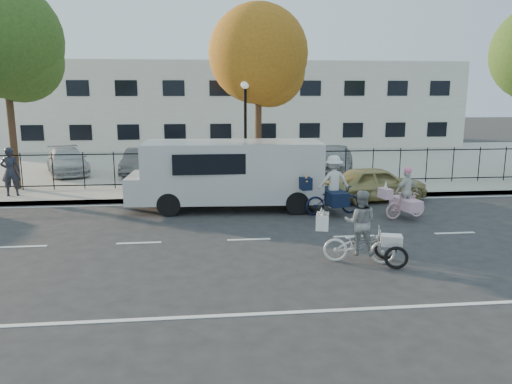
{
  "coord_description": "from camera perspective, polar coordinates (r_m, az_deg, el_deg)",
  "views": [
    {
      "loc": [
        -1.23,
        -13.23,
        4.07
      ],
      "look_at": [
        0.33,
        1.2,
        1.1
      ],
      "focal_mm": 35.0,
      "sensor_mm": 36.0,
      "label": 1
    }
  ],
  "objects": [
    {
      "name": "sidewalk",
      "position": [
        19.78,
        -2.46,
        -0.1
      ],
      "size": [
        60.0,
        2.2,
        0.15
      ],
      "primitive_type": "cube",
      "color": "#A8A399",
      "rests_on": "ground"
    },
    {
      "name": "bull_bike",
      "position": [
        16.72,
        8.69,
        0.11
      ],
      "size": [
        2.16,
        1.5,
        1.98
      ],
      "rotation": [
        0.0,
        0.0,
        1.7
      ],
      "color": "black",
      "rests_on": "ground"
    },
    {
      "name": "curb",
      "position": [
        18.75,
        -2.25,
        -0.75
      ],
      "size": [
        60.0,
        0.1,
        0.15
      ],
      "primitive_type": "cube",
      "color": "#A8A399",
      "rests_on": "ground"
    },
    {
      "name": "building",
      "position": [
        38.27,
        -4.38,
        9.92
      ],
      "size": [
        34.0,
        10.0,
        6.0
      ],
      "primitive_type": "cube",
      "color": "silver",
      "rests_on": "ground"
    },
    {
      "name": "unicorn_bike",
      "position": [
        16.71,
        16.7,
        -0.83
      ],
      "size": [
        1.72,
        1.23,
        1.69
      ],
      "rotation": [
        0.0,
        0.0,
        1.8
      ],
      "color": "beige",
      "rests_on": "ground"
    },
    {
      "name": "lot_car_b",
      "position": [
        23.2,
        -10.41,
        3.13
      ],
      "size": [
        2.92,
        4.63,
        1.19
      ],
      "primitive_type": "imported",
      "rotation": [
        0.0,
        0.0,
        0.24
      ],
      "color": "silver",
      "rests_on": "parking_lot"
    },
    {
      "name": "parking_lot",
      "position": [
        28.54,
        -3.63,
        3.49
      ],
      "size": [
        60.0,
        15.6,
        0.15
      ],
      "primitive_type": "cube",
      "color": "#A8A399",
      "rests_on": "ground"
    },
    {
      "name": "tree_west",
      "position": [
        22.22,
        -26.44,
        14.72
      ],
      "size": [
        4.47,
        4.47,
        8.2
      ],
      "color": "#442D1D",
      "rests_on": "ground"
    },
    {
      "name": "lot_car_d",
      "position": [
        23.82,
        8.79,
        3.7
      ],
      "size": [
        3.07,
        4.54,
        1.44
      ],
      "primitive_type": "imported",
      "rotation": [
        0.0,
        0.0,
        -0.36
      ],
      "color": "#97999E",
      "rests_on": "parking_lot"
    },
    {
      "name": "lot_car_c",
      "position": [
        24.42,
        -13.16,
        3.44
      ],
      "size": [
        1.51,
        3.71,
        1.2
      ],
      "primitive_type": "imported",
      "rotation": [
        0.0,
        0.0,
        -0.07
      ],
      "color": "#4C4F54",
      "rests_on": "parking_lot"
    },
    {
      "name": "ground",
      "position": [
        13.9,
        -0.81,
        -5.47
      ],
      "size": [
        120.0,
        120.0,
        0.0
      ],
      "primitive_type": "plane",
      "color": "#333334"
    },
    {
      "name": "lamppost",
      "position": [
        20.13,
        -1.23,
        8.83
      ],
      "size": [
        0.36,
        0.36,
        4.33
      ],
      "color": "black",
      "rests_on": "sidewalk"
    },
    {
      "name": "iron_fence",
      "position": [
        20.71,
        -2.68,
        2.75
      ],
      "size": [
        58.0,
        0.06,
        1.5
      ],
      "primitive_type": null,
      "color": "black",
      "rests_on": "sidewalk"
    },
    {
      "name": "street_sign",
      "position": [
        20.22,
        -7.88,
        3.91
      ],
      "size": [
        0.85,
        0.06,
        1.8
      ],
      "color": "black",
      "rests_on": "sidewalk"
    },
    {
      "name": "tree_mid",
      "position": [
        21.68,
        0.64,
        14.96
      ],
      "size": [
        4.17,
        4.17,
        7.65
      ],
      "color": "#442D1D",
      "rests_on": "ground"
    },
    {
      "name": "lot_car_a",
      "position": [
        25.5,
        -20.76,
        3.33
      ],
      "size": [
        3.0,
        4.48,
        1.21
      ],
      "primitive_type": "imported",
      "rotation": [
        0.0,
        0.0,
        0.35
      ],
      "color": "#B2B7BA",
      "rests_on": "parking_lot"
    },
    {
      "name": "road_markings",
      "position": [
        13.9,
        -0.81,
        -5.45
      ],
      "size": [
        60.0,
        9.52,
        0.01
      ],
      "primitive_type": null,
      "color": "silver",
      "rests_on": "ground"
    },
    {
      "name": "zebra_trike",
      "position": [
        12.17,
        11.79,
        -4.84
      ],
      "size": [
        2.07,
        1.2,
        1.77
      ],
      "rotation": [
        0.0,
        0.0,
        1.3
      ],
      "color": "silver",
      "rests_on": "ground"
    },
    {
      "name": "pedestrian",
      "position": [
        20.84,
        -26.26,
        2.1
      ],
      "size": [
        0.75,
        0.56,
        1.85
      ],
      "primitive_type": "imported",
      "rotation": [
        0.0,
        0.0,
        3.33
      ],
      "color": "black",
      "rests_on": "sidewalk"
    },
    {
      "name": "white_van",
      "position": [
        17.28,
        -3.07,
        2.3
      ],
      "size": [
        6.69,
        2.56,
        2.34
      ],
      "rotation": [
        0.0,
        0.0,
        -0.06
      ],
      "color": "silver",
      "rests_on": "ground"
    },
    {
      "name": "gold_sedan",
      "position": [
        19.17,
        13.56,
        0.95
      ],
      "size": [
        4.0,
        2.13,
        1.3
      ],
      "primitive_type": "imported",
      "rotation": [
        0.0,
        0.0,
        1.73
      ],
      "color": "tan",
      "rests_on": "ground"
    }
  ]
}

